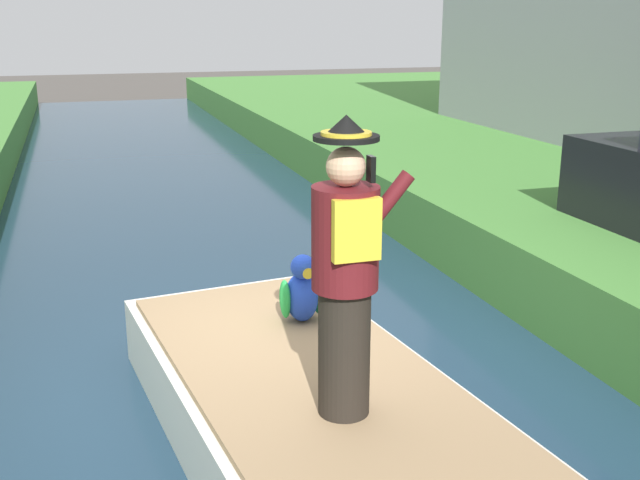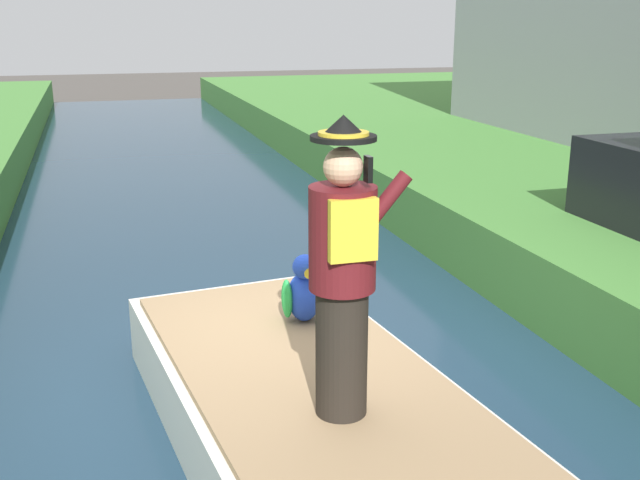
# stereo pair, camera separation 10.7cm
# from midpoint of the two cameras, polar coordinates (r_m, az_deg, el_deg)

# --- Properties ---
(ground_plane) EXTENTS (80.00, 80.00, 0.00)m
(ground_plane) POSITION_cam_midpoint_polar(r_m,az_deg,el_deg) (6.55, -3.77, -11.75)
(ground_plane) COLOR #4C4742
(canal_water) EXTENTS (5.37, 48.00, 0.10)m
(canal_water) POSITION_cam_midpoint_polar(r_m,az_deg,el_deg) (6.53, -3.78, -11.36)
(canal_water) COLOR #1E384C
(canal_water) RESTS_ON ground
(boat) EXTENTS (2.27, 4.38, 0.61)m
(boat) POSITION_cam_midpoint_polar(r_m,az_deg,el_deg) (5.50, -1.20, -12.85)
(boat) COLOR silver
(boat) RESTS_ON canal_water
(person_pirate) EXTENTS (0.61, 0.42, 1.85)m
(person_pirate) POSITION_cam_midpoint_polar(r_m,az_deg,el_deg) (4.51, 1.27, -2.38)
(person_pirate) COLOR black
(person_pirate) RESTS_ON boat
(parrot_plush) EXTENTS (0.36, 0.34, 0.57)m
(parrot_plush) POSITION_cam_midpoint_polar(r_m,az_deg,el_deg) (6.14, -1.86, -3.93)
(parrot_plush) COLOR blue
(parrot_plush) RESTS_ON boat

